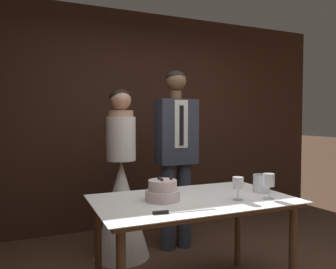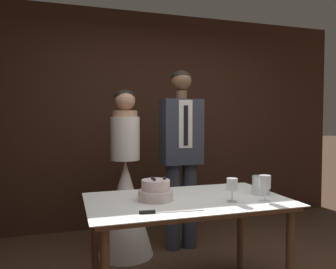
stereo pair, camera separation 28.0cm
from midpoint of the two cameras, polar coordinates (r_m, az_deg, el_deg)
wall_back at (r=4.18m, az=-6.51°, el=2.61°), size 5.25×0.12×2.66m
cake_table at (r=2.45m, az=1.04°, el=-12.94°), size 1.44×0.85×0.75m
tiered_cake at (r=2.36m, az=-4.40°, el=-9.85°), size 0.25×0.25×0.17m
cake_knife at (r=2.07m, az=-3.23°, el=-13.32°), size 0.41×0.06×0.02m
wine_glass_near at (r=2.38m, az=8.81°, el=-8.58°), size 0.08×0.08×0.17m
wine_glass_middle at (r=2.46m, az=14.06°, el=-7.94°), size 0.08×0.08×0.19m
hurricane_candle at (r=2.68m, az=13.10°, el=-8.39°), size 0.13×0.13×0.14m
bride at (r=3.25m, az=-10.62°, el=-10.50°), size 0.54×0.54×1.62m
groom at (r=3.35m, az=-0.97°, el=-2.71°), size 0.40×0.25×1.82m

